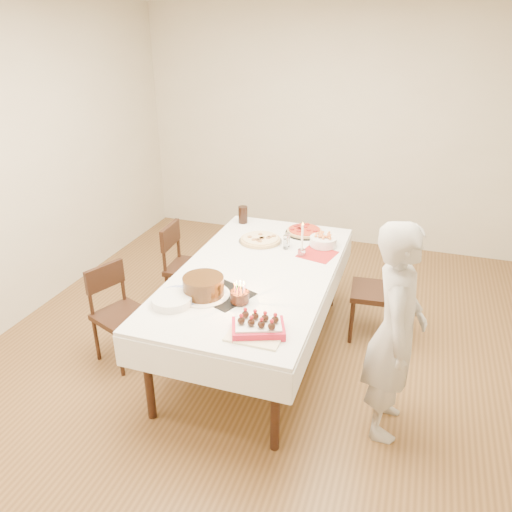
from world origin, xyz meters
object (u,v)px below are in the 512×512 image
(chair_right_savory, at_px, (375,292))
(pasta_bowl, at_px, (323,241))
(chair_left_savory, at_px, (190,268))
(pizza_white, at_px, (260,240))
(dining_table, at_px, (256,313))
(taper_candle, at_px, (302,239))
(strawberry_box, at_px, (258,327))
(cola_glass, at_px, (243,215))
(layer_cake, at_px, (203,286))
(person, at_px, (395,332))
(chair_left_dessert, at_px, (122,316))
(birthday_cake, at_px, (240,292))
(pizza_pepperoni, at_px, (304,231))

(chair_right_savory, distance_m, pasta_bowl, 0.61)
(chair_left_savory, distance_m, pizza_white, 0.76)
(chair_left_savory, bearing_deg, dining_table, 145.90)
(taper_candle, relative_size, strawberry_box, 0.92)
(chair_right_savory, height_order, cola_glass, cola_glass)
(chair_right_savory, bearing_deg, layer_cake, -141.29)
(person, height_order, cola_glass, person)
(strawberry_box, bearing_deg, dining_table, 109.45)
(person, height_order, pizza_white, person)
(dining_table, distance_m, pizza_white, 0.68)
(pasta_bowl, bearing_deg, cola_glass, 160.36)
(cola_glass, xyz_separation_m, strawberry_box, (0.72, -1.70, -0.04))
(chair_left_dessert, height_order, pizza_white, pizza_white)
(chair_left_savory, relative_size, strawberry_box, 2.60)
(pizza_white, bearing_deg, person, -40.30)
(pizza_white, relative_size, birthday_cake, 2.73)
(dining_table, bearing_deg, chair_left_savory, 148.87)
(chair_left_dessert, bearing_deg, person, -160.84)
(chair_right_savory, xyz_separation_m, strawberry_box, (-0.59, -1.35, 0.37))
(chair_left_savory, bearing_deg, cola_glass, -133.78)
(dining_table, relative_size, taper_candle, 7.26)
(birthday_cake, bearing_deg, pizza_white, 100.33)
(birthday_cake, bearing_deg, taper_candle, 75.87)
(chair_left_dessert, xyz_separation_m, taper_candle, (1.23, 0.79, 0.50))
(pizza_white, distance_m, birthday_cake, 1.04)
(dining_table, relative_size, pasta_bowl, 9.33)
(cola_glass, bearing_deg, birthday_cake, -70.97)
(chair_left_dessert, relative_size, pizza_pepperoni, 2.34)
(cola_glass, bearing_deg, taper_candle, -37.55)
(pasta_bowl, bearing_deg, chair_right_savory, -7.00)
(chair_left_savory, distance_m, layer_cake, 1.19)
(dining_table, distance_m, layer_cake, 0.69)
(pizza_pepperoni, bearing_deg, birthday_cake, -95.54)
(chair_left_savory, bearing_deg, chair_right_savory, 179.57)
(person, xyz_separation_m, taper_candle, (-0.81, 0.87, 0.16))
(chair_right_savory, height_order, pasta_bowl, chair_right_savory)
(layer_cake, bearing_deg, chair_right_savory, 43.47)
(person, relative_size, pizza_white, 3.91)
(pizza_pepperoni, height_order, pasta_bowl, pasta_bowl)
(chair_left_dessert, xyz_separation_m, pizza_pepperoni, (1.14, 1.25, 0.38))
(chair_right_savory, relative_size, strawberry_box, 2.63)
(pasta_bowl, distance_m, taper_candle, 0.29)
(chair_left_dessert, bearing_deg, pizza_white, -109.67)
(taper_candle, xyz_separation_m, layer_cake, (-0.49, -0.85, -0.08))
(dining_table, relative_size, chair_left_dessert, 2.70)
(chair_left_dessert, height_order, layer_cake, layer_cake)
(chair_left_savory, distance_m, taper_candle, 1.18)
(dining_table, xyz_separation_m, chair_left_savory, (-0.81, 0.49, 0.04))
(person, height_order, pizza_pepperoni, person)
(strawberry_box, bearing_deg, chair_left_savory, 130.37)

